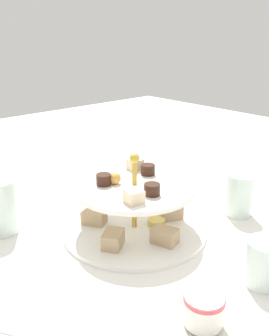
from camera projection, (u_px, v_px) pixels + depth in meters
ground_plane at (134, 231)px, 0.80m from camera, size 2.40×2.40×0.00m
tiered_serving_stand at (135, 211)px, 0.78m from camera, size 0.30×0.30×0.17m
water_glass_tall_right at (0, 207)px, 0.77m from camera, size 0.07×0.07×0.11m
water_glass_short_left at (265, 263)px, 0.62m from camera, size 0.06×0.06×0.08m
teacup_with_saucer at (203, 312)px, 0.53m from camera, size 0.09×0.09×0.05m
butter_knife_left at (114, 175)px, 1.10m from camera, size 0.16×0.08×0.00m
butter_knife_right at (30, 335)px, 0.52m from camera, size 0.10×0.15×0.00m
water_glass_mid_back at (239, 195)px, 0.85m from camera, size 0.06×0.06×0.10m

